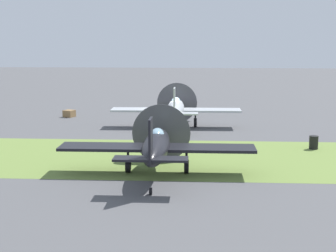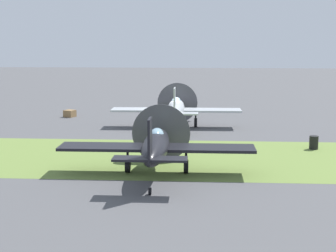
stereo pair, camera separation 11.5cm
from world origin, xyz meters
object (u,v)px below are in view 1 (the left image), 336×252
object	(u,v)px
ground_crew_chief	(179,105)
supply_crate	(69,114)
airplane_lead	(176,109)
fuel_drum	(314,142)
airplane_wingman	(157,146)

from	to	relation	value
ground_crew_chief	supply_crate	bearing A→B (deg)	-170.13
airplane_lead	fuel_drum	size ratio (longest dim) A/B	11.92
fuel_drum	supply_crate	distance (m)	23.79
airplane_wingman	ground_crew_chief	xyz separation A→B (m)	(0.29, 22.53, -0.71)
airplane_lead	ground_crew_chief	xyz separation A→B (m)	(-0.04, 7.51, -0.70)
airplane_wingman	supply_crate	xyz separation A→B (m)	(-9.90, 20.32, -1.30)
airplane_lead	airplane_wingman	world-z (taller)	airplane_wingman
supply_crate	ground_crew_chief	bearing A→B (deg)	12.22
airplane_lead	supply_crate	distance (m)	11.60
airplane_wingman	fuel_drum	distance (m)	12.44
airplane_lead	supply_crate	size ratio (longest dim) A/B	11.92
ground_crew_chief	airplane_wingman	bearing A→B (deg)	-93.10
airplane_wingman	ground_crew_chief	size ratio (longest dim) A/B	6.25
airplane_wingman	ground_crew_chief	distance (m)	22.54
ground_crew_chief	fuel_drum	distance (m)	18.07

